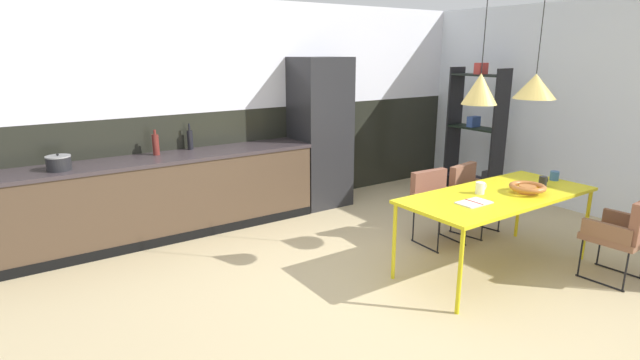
# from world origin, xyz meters

# --- Properties ---
(ground_plane) EXTENTS (9.00, 9.00, 0.00)m
(ground_plane) POSITION_xyz_m (0.00, 0.00, 0.00)
(ground_plane) COLOR tan
(back_wall_splashback_dark) EXTENTS (6.92, 0.12, 1.32)m
(back_wall_splashback_dark) POSITION_xyz_m (0.00, 2.84, 0.66)
(back_wall_splashback_dark) COLOR black
(back_wall_splashback_dark) RESTS_ON ground
(back_wall_panel_upper) EXTENTS (6.92, 0.12, 1.32)m
(back_wall_panel_upper) POSITION_xyz_m (0.00, 2.84, 1.97)
(back_wall_panel_upper) COLOR silver
(back_wall_panel_upper) RESTS_ON back_wall_splashback_dark
(side_wall_right) EXTENTS (0.12, 5.80, 2.63)m
(side_wall_right) POSITION_xyz_m (3.40, 0.00, 1.32)
(side_wall_right) COLOR silver
(side_wall_right) RESTS_ON ground
(kitchen_counter) EXTENTS (3.77, 0.63, 0.91)m
(kitchen_counter) POSITION_xyz_m (-1.44, 2.48, 0.45)
(kitchen_counter) COLOR #483627
(kitchen_counter) RESTS_ON ground
(refrigerator_column) EXTENTS (0.68, 0.60, 1.95)m
(refrigerator_column) POSITION_xyz_m (0.79, 2.48, 0.98)
(refrigerator_column) COLOR #232326
(refrigerator_column) RESTS_ON ground
(dining_table) EXTENTS (1.94, 0.83, 0.75)m
(dining_table) POSITION_xyz_m (0.99, -0.14, 0.71)
(dining_table) COLOR yellow
(dining_table) RESTS_ON ground
(armchair_far_side) EXTENTS (0.51, 0.49, 0.77)m
(armchair_far_side) POSITION_xyz_m (1.04, 0.65, 0.49)
(armchair_far_side) COLOR brown
(armchair_far_side) RESTS_ON ground
(armchair_by_stool) EXTENTS (0.52, 0.50, 0.80)m
(armchair_by_stool) POSITION_xyz_m (1.72, -0.96, 0.50)
(armchair_by_stool) COLOR brown
(armchair_by_stool) RESTS_ON ground
(armchair_corner_seat) EXTENTS (0.55, 0.54, 0.77)m
(armchair_corner_seat) POSITION_xyz_m (1.63, 0.65, 0.49)
(armchair_corner_seat) COLOR brown
(armchair_corner_seat) RESTS_ON ground
(fruit_bowl) EXTENTS (0.33, 0.33, 0.08)m
(fruit_bowl) POSITION_xyz_m (1.22, -0.29, 0.80)
(fruit_bowl) COLOR #B2662D
(fruit_bowl) RESTS_ON dining_table
(open_book) EXTENTS (0.29, 0.19, 0.02)m
(open_book) POSITION_xyz_m (0.56, -0.21, 0.76)
(open_book) COLOR white
(open_book) RESTS_ON dining_table
(mug_tall_blue) EXTENTS (0.13, 0.08, 0.11)m
(mug_tall_blue) POSITION_xyz_m (0.85, -0.05, 0.80)
(mug_tall_blue) COLOR white
(mug_tall_blue) RESTS_ON dining_table
(mug_short_terracotta) EXTENTS (0.12, 0.08, 0.10)m
(mug_short_terracotta) POSITION_xyz_m (1.55, -0.23, 0.80)
(mug_short_terracotta) COLOR black
(mug_short_terracotta) RESTS_ON dining_table
(mug_glass_clear) EXTENTS (0.13, 0.09, 0.09)m
(mug_glass_clear) POSITION_xyz_m (1.87, -0.16, 0.80)
(mug_glass_clear) COLOR #335B93
(mug_glass_clear) RESTS_ON dining_table
(cooking_pot) EXTENTS (0.23, 0.23, 0.17)m
(cooking_pot) POSITION_xyz_m (-2.31, 2.41, 0.98)
(cooking_pot) COLOR black
(cooking_pot) RESTS_ON kitchen_counter
(bottle_spice_small) EXTENTS (0.07, 0.07, 0.28)m
(bottle_spice_small) POSITION_xyz_m (-1.32, 2.61, 1.03)
(bottle_spice_small) COLOR maroon
(bottle_spice_small) RESTS_ON kitchen_counter
(bottle_wine_green) EXTENTS (0.07, 0.07, 0.30)m
(bottle_wine_green) POSITION_xyz_m (-0.91, 2.69, 1.03)
(bottle_wine_green) COLOR black
(bottle_wine_green) RESTS_ON kitchen_counter
(open_shelf_unit) EXTENTS (0.30, 0.81, 1.87)m
(open_shelf_unit) POSITION_xyz_m (2.82, 1.58, 0.95)
(open_shelf_unit) COLOR black
(open_shelf_unit) RESTS_ON ground
(pendant_lamp_over_table_near) EXTENTS (0.29, 0.29, 0.99)m
(pendant_lamp_over_table_near) POSITION_xyz_m (0.60, -0.14, 1.72)
(pendant_lamp_over_table_near) COLOR black
(pendant_lamp_over_table_far) EXTENTS (0.38, 0.38, 0.98)m
(pendant_lamp_over_table_far) POSITION_xyz_m (1.38, -0.15, 1.71)
(pendant_lamp_over_table_far) COLOR black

